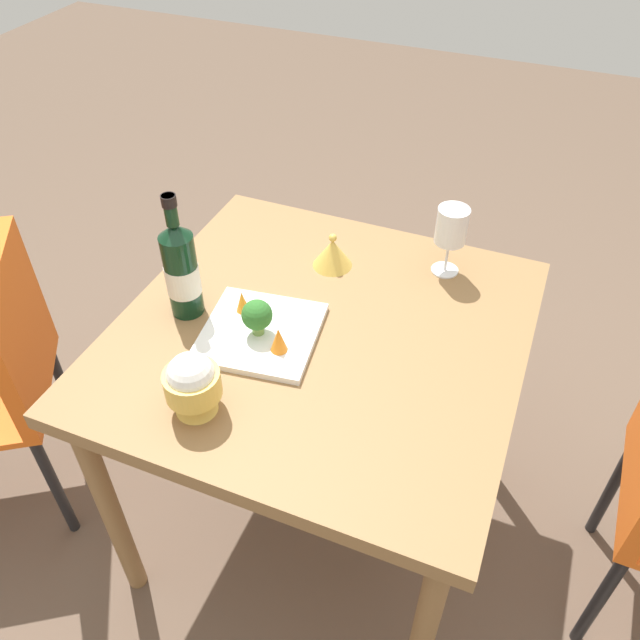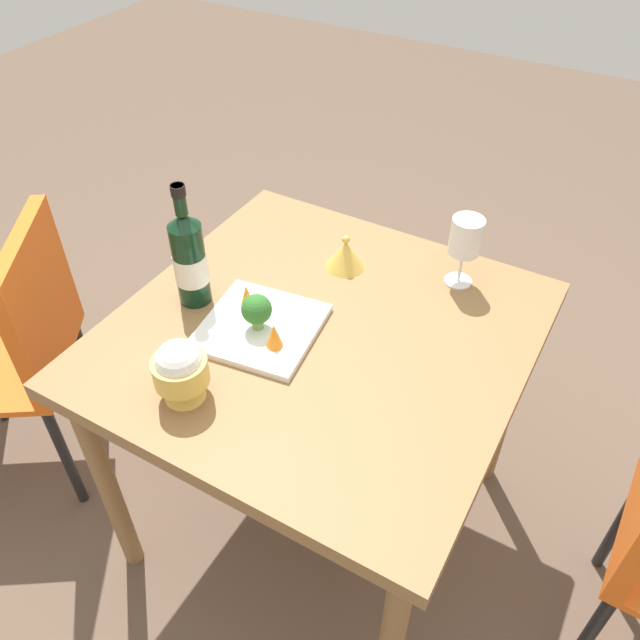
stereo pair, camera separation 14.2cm
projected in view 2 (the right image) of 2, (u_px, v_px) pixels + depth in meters
The scene contains 11 objects.
ground_plane at pixel (320, 512), 1.94m from camera, with size 8.00×8.00×0.00m, color brown.
dining_table at pixel (320, 358), 1.50m from camera, with size 0.90×0.90×0.75m.
chair_near_window at pixel (24, 337), 1.75m from camera, with size 0.55×0.55×0.85m.
wine_bottle at pixel (189, 258), 1.44m from camera, with size 0.08×0.08×0.31m.
wine_glass at pixel (466, 238), 1.48m from camera, with size 0.08×0.08×0.18m.
rice_bowl at pixel (180, 370), 1.24m from camera, with size 0.11×0.11×0.14m.
rice_bowl_lid at pixel (346, 254), 1.59m from camera, with size 0.10×0.10×0.09m.
serving_plate at pixel (260, 327), 1.43m from camera, with size 0.28×0.28×0.02m.
broccoli_floret at pixel (257, 310), 1.39m from camera, with size 0.07×0.07×0.09m.
carrot_garnish_left at pixel (274, 335), 1.36m from camera, with size 0.04×0.04×0.06m.
carrot_garnish_right at pixel (247, 295), 1.46m from camera, with size 0.03×0.03×0.05m.
Camera 2 is at (-0.53, 0.92, 1.73)m, focal length 36.00 mm.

